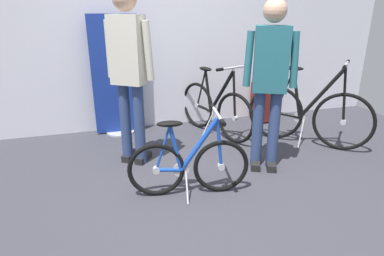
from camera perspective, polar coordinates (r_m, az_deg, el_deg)
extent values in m
plane|color=#38383F|center=(2.90, 3.07, -12.51)|extent=(6.76, 6.76, 0.00)
cube|color=silver|center=(4.51, -6.09, 17.55)|extent=(6.76, 0.10, 2.75)
cylinder|color=#B7B7BC|center=(4.50, -12.23, -0.62)|extent=(0.36, 0.36, 0.02)
cube|color=navy|center=(4.30, -12.96, 8.78)|extent=(0.60, 0.02, 1.48)
torus|color=black|center=(2.93, 5.05, -6.62)|extent=(0.49, 0.12, 0.49)
cylinder|color=#B7B7BC|center=(2.93, 5.05, -6.62)|extent=(0.07, 0.06, 0.06)
torus|color=black|center=(2.88, -6.20, -7.21)|extent=(0.49, 0.12, 0.49)
cylinder|color=#B7B7BC|center=(2.88, -6.20, -7.21)|extent=(0.07, 0.06, 0.06)
cylinder|color=#1947B2|center=(2.88, -4.03, -7.22)|extent=(0.22, 0.07, 0.05)
cylinder|color=#1947B2|center=(2.81, 1.20, -2.91)|extent=(0.34, 0.10, 0.48)
cylinder|color=#1947B2|center=(2.80, -2.85, -3.56)|extent=(0.13, 0.06, 0.42)
cylinder|color=#1947B2|center=(2.88, -4.03, -7.22)|extent=(0.22, 0.06, 0.04)
cylinder|color=#1947B2|center=(2.83, 4.73, -2.62)|extent=(0.08, 0.04, 0.45)
cylinder|color=#1947B2|center=(2.79, -5.06, -3.54)|extent=(0.15, 0.05, 0.40)
ellipsoid|color=black|center=(2.71, -3.88, 0.73)|extent=(0.23, 0.13, 0.05)
cylinder|color=#B7B7BC|center=(2.75, 4.41, 2.03)|extent=(0.03, 0.03, 0.04)
cylinder|color=#B7B7BC|center=(2.74, 4.42, 2.43)|extent=(0.10, 0.44, 0.03)
cylinder|color=black|center=(2.53, 5.37, 0.94)|extent=(0.05, 0.09, 0.04)
cylinder|color=black|center=(2.95, 3.61, 3.70)|extent=(0.05, 0.09, 0.04)
cylinder|color=#B7B7BC|center=(2.89, -1.87, -7.23)|extent=(0.14, 0.04, 0.14)
cylinder|color=#B7B7BC|center=(2.87, -0.88, -10.20)|extent=(0.05, 0.19, 0.23)
torus|color=black|center=(4.13, 24.65, 0.94)|extent=(0.51, 0.51, 0.68)
cylinder|color=#B7B7BC|center=(4.13, 24.65, 0.94)|extent=(0.08, 0.08, 0.06)
torus|color=black|center=(4.23, 14.18, 2.63)|extent=(0.51, 0.51, 0.68)
cylinder|color=#B7B7BC|center=(4.23, 14.18, 2.63)|extent=(0.08, 0.08, 0.06)
cylinder|color=black|center=(4.20, 16.11, 2.21)|extent=(0.24, 0.24, 0.05)
cylinder|color=black|center=(4.07, 21.44, 5.51)|extent=(0.35, 0.35, 0.65)
cylinder|color=black|center=(4.12, 17.63, 5.62)|extent=(0.14, 0.14, 0.57)
cylinder|color=black|center=(4.20, 16.11, 2.21)|extent=(0.23, 0.23, 0.04)
cylinder|color=black|center=(4.05, 24.83, 5.10)|extent=(0.08, 0.08, 0.61)
cylinder|color=black|center=(4.14, 15.64, 6.03)|extent=(0.15, 0.15, 0.55)
ellipsoid|color=black|center=(4.07, 17.21, 9.83)|extent=(0.22, 0.22, 0.05)
cylinder|color=#B7B7BC|center=(3.99, 25.06, 9.67)|extent=(0.03, 0.03, 0.04)
cylinder|color=#B7B7BC|center=(3.99, 25.10, 9.95)|extent=(0.33, 0.33, 0.03)
cylinder|color=black|center=(3.77, 24.83, 9.52)|extent=(0.09, 0.09, 0.04)
cylinder|color=black|center=(4.21, 25.34, 10.34)|extent=(0.09, 0.09, 0.04)
cylinder|color=#B7B7BC|center=(4.18, 18.07, 1.78)|extent=(0.11, 0.11, 0.14)
cylinder|color=#B7B7BC|center=(4.14, 18.31, -0.90)|extent=(0.15, 0.15, 0.31)
torus|color=black|center=(4.01, 7.43, 1.71)|extent=(0.27, 0.59, 0.62)
cylinder|color=#B7B7BC|center=(4.01, 7.43, 1.71)|extent=(0.07, 0.07, 0.06)
torus|color=black|center=(4.51, 0.95, 3.95)|extent=(0.27, 0.59, 0.62)
cylinder|color=#B7B7BC|center=(4.51, 0.95, 3.95)|extent=(0.07, 0.07, 0.06)
cylinder|color=black|center=(4.42, 2.07, 3.47)|extent=(0.13, 0.27, 0.05)
cylinder|color=black|center=(4.11, 5.10, 6.18)|extent=(0.20, 0.41, 0.60)
cylinder|color=black|center=(4.29, 2.79, 6.42)|extent=(0.09, 0.15, 0.52)
cylinder|color=black|center=(4.42, 2.07, 3.47)|extent=(0.12, 0.26, 0.04)
cylinder|color=black|center=(3.95, 7.31, 5.67)|extent=(0.06, 0.09, 0.56)
cylinder|color=black|center=(4.39, 1.62, 6.85)|extent=(0.09, 0.17, 0.50)
ellipsoid|color=black|center=(4.28, 2.34, 10.17)|extent=(0.16, 0.24, 0.05)
cylinder|color=#B7B7BC|center=(3.91, 7.20, 10.02)|extent=(0.03, 0.03, 0.04)
cylinder|color=#B7B7BC|center=(3.91, 7.22, 10.31)|extent=(0.42, 0.19, 0.03)
cylinder|color=black|center=(3.75, 4.81, 10.01)|extent=(0.10, 0.07, 0.04)
cylinder|color=black|center=(4.06, 9.44, 10.57)|extent=(0.10, 0.07, 0.04)
cylinder|color=#B7B7BC|center=(4.32, 3.23, 2.96)|extent=(0.07, 0.14, 0.14)
cylinder|color=#B7B7BC|center=(4.28, 2.73, 0.60)|extent=(0.19, 0.09, 0.29)
cylinder|color=navy|center=(3.42, 11.24, -0.22)|extent=(0.11, 0.11, 0.80)
cube|color=black|center=(3.51, 10.87, -6.08)|extent=(0.18, 0.26, 0.07)
cylinder|color=navy|center=(3.43, 13.91, -0.36)|extent=(0.11, 0.11, 0.80)
cube|color=black|center=(3.52, 13.48, -6.20)|extent=(0.18, 0.26, 0.07)
cube|color=#23606B|center=(3.25, 13.52, 11.44)|extent=(0.37, 0.32, 0.61)
cylinder|color=#23606B|center=(3.23, 9.75, 11.65)|extent=(0.13, 0.11, 0.52)
cylinder|color=#23606B|center=(3.26, 17.28, 11.13)|extent=(0.08, 0.11, 0.52)
sphere|color=tan|center=(3.22, 14.17, 19.10)|extent=(0.22, 0.22, 0.22)
cylinder|color=navy|center=(3.43, -9.07, 0.49)|extent=(0.11, 0.11, 0.85)
cube|color=black|center=(3.62, -8.36, -5.10)|extent=(0.21, 0.25, 0.07)
cylinder|color=navy|center=(3.51, -11.37, 0.78)|extent=(0.11, 0.11, 0.85)
cube|color=black|center=(3.69, -10.58, -4.71)|extent=(0.21, 0.25, 0.07)
cube|color=beige|center=(3.30, -11.04, 13.07)|extent=(0.38, 0.35, 0.66)
cylinder|color=beige|center=(3.22, -7.58, 13.06)|extent=(0.12, 0.10, 0.56)
cylinder|color=beige|center=(3.43, -14.04, 13.06)|extent=(0.07, 0.11, 0.56)
cube|color=maroon|center=(4.93, 12.05, 4.49)|extent=(0.22, 0.38, 0.52)
cylinder|color=#B7B7BC|center=(4.72, 12.77, 8.77)|extent=(0.02, 0.02, 0.28)
cylinder|color=#B7B7BC|center=(4.90, 11.17, 9.29)|extent=(0.02, 0.02, 0.28)
cylinder|color=maroon|center=(4.79, 12.07, 10.68)|extent=(0.05, 0.23, 0.02)
cylinder|color=black|center=(4.94, 13.19, 1.28)|extent=(0.04, 0.02, 0.04)
cylinder|color=black|center=(5.13, 11.53, 2.10)|extent=(0.04, 0.02, 0.04)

